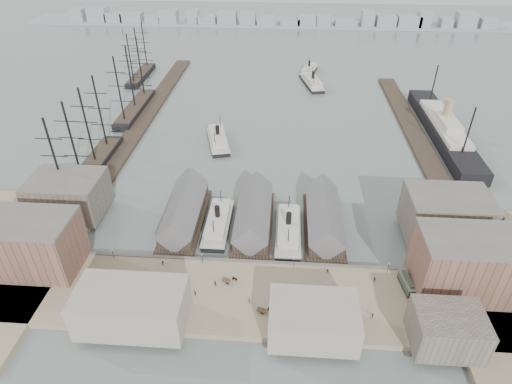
# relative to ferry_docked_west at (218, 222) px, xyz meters

# --- Properties ---
(ground) EXTENTS (900.00, 900.00, 0.00)m
(ground) POSITION_rel_ferry_docked_west_xyz_m (13.00, -14.31, -2.40)
(ground) COLOR #586662
(ground) RESTS_ON ground
(quay) EXTENTS (180.00, 30.00, 2.00)m
(quay) POSITION_rel_ferry_docked_west_xyz_m (13.00, -34.31, -1.40)
(quay) COLOR #8A7B5D
(quay) RESTS_ON ground
(seawall) EXTENTS (180.00, 1.20, 2.30)m
(seawall) POSITION_rel_ferry_docked_west_xyz_m (13.00, -19.51, -1.25)
(seawall) COLOR #59544C
(seawall) RESTS_ON ground
(west_wharf) EXTENTS (10.00, 220.00, 1.60)m
(west_wharf) POSITION_rel_ferry_docked_west_xyz_m (-55.00, 85.69, -1.60)
(west_wharf) COLOR #2D231C
(west_wharf) RESTS_ON ground
(east_wharf) EXTENTS (10.00, 180.00, 1.60)m
(east_wharf) POSITION_rel_ferry_docked_west_xyz_m (91.00, 75.69, -1.60)
(east_wharf) COLOR #2D231C
(east_wharf) RESTS_ON ground
(ferry_shed_west) EXTENTS (14.00, 42.00, 12.60)m
(ferry_shed_west) POSITION_rel_ferry_docked_west_xyz_m (-13.00, 2.56, 2.24)
(ferry_shed_west) COLOR #2D231C
(ferry_shed_west) RESTS_ON ground
(ferry_shed_center) EXTENTS (14.00, 42.00, 12.60)m
(ferry_shed_center) POSITION_rel_ferry_docked_west_xyz_m (13.00, 2.56, 2.24)
(ferry_shed_center) COLOR #2D231C
(ferry_shed_center) RESTS_ON ground
(ferry_shed_east) EXTENTS (14.00, 42.00, 12.60)m
(ferry_shed_east) POSITION_rel_ferry_docked_west_xyz_m (39.00, 2.56, 2.24)
(ferry_shed_east) COLOR #2D231C
(ferry_shed_east) RESTS_ON ground
(warehouse_west_front) EXTENTS (32.00, 18.00, 18.00)m
(warehouse_west_front) POSITION_rel_ferry_docked_west_xyz_m (-57.00, -26.31, 8.60)
(warehouse_west_front) COLOR brown
(warehouse_west_front) RESTS_ON west_land
(warehouse_west_back) EXTENTS (26.00, 20.00, 14.00)m
(warehouse_west_back) POSITION_rel_ferry_docked_west_xyz_m (-57.00, 3.69, 6.60)
(warehouse_west_back) COLOR #60564C
(warehouse_west_back) RESTS_ON west_land
(warehouse_east_front) EXTENTS (30.00, 18.00, 19.00)m
(warehouse_east_front) POSITION_rel_ferry_docked_west_xyz_m (79.00, -26.31, 9.10)
(warehouse_east_front) COLOR brown
(warehouse_east_front) RESTS_ON east_land
(warehouse_east_back) EXTENTS (28.00, 20.00, 15.00)m
(warehouse_east_back) POSITION_rel_ferry_docked_west_xyz_m (81.00, 0.69, 7.10)
(warehouse_east_back) COLOR #60564C
(warehouse_east_back) RESTS_ON east_land
(street_bldg_center) EXTENTS (24.00, 16.00, 10.00)m
(street_bldg_center) POSITION_rel_ferry_docked_west_xyz_m (33.00, -46.31, 4.60)
(street_bldg_center) COLOR gray
(street_bldg_center) RESTS_ON quay
(street_bldg_west) EXTENTS (30.00, 16.00, 12.00)m
(street_bldg_west) POSITION_rel_ferry_docked_west_xyz_m (-17.00, -46.31, 5.60)
(street_bldg_west) COLOR gray
(street_bldg_west) RESTS_ON quay
(street_bldg_east) EXTENTS (18.00, 14.00, 11.00)m
(street_bldg_east) POSITION_rel_ferry_docked_west_xyz_m (68.00, -47.31, 5.10)
(street_bldg_east) COLOR #60564C
(street_bldg_east) RESTS_ON quay
(lamp_post_far_w) EXTENTS (0.44, 0.44, 3.92)m
(lamp_post_far_w) POSITION_rel_ferry_docked_west_xyz_m (-32.00, -21.31, 2.31)
(lamp_post_far_w) COLOR black
(lamp_post_far_w) RESTS_ON quay
(lamp_post_near_w) EXTENTS (0.44, 0.44, 3.92)m
(lamp_post_near_w) POSITION_rel_ferry_docked_west_xyz_m (-2.00, -21.31, 2.31)
(lamp_post_near_w) COLOR black
(lamp_post_near_w) RESTS_ON quay
(lamp_post_near_e) EXTENTS (0.44, 0.44, 3.92)m
(lamp_post_near_e) POSITION_rel_ferry_docked_west_xyz_m (28.00, -21.31, 2.31)
(lamp_post_near_e) COLOR black
(lamp_post_near_e) RESTS_ON quay
(lamp_post_far_e) EXTENTS (0.44, 0.44, 3.92)m
(lamp_post_far_e) POSITION_rel_ferry_docked_west_xyz_m (58.00, -21.31, 2.31)
(lamp_post_far_e) COLOR black
(lamp_post_far_e) RESTS_ON quay
(far_shore) EXTENTS (500.00, 40.00, 15.72)m
(far_shore) POSITION_rel_ferry_docked_west_xyz_m (10.93, 319.83, 1.50)
(far_shore) COLOR gray
(far_shore) RESTS_ON ground
(ferry_docked_west) EXTENTS (8.61, 28.69, 10.25)m
(ferry_docked_west) POSITION_rel_ferry_docked_west_xyz_m (0.00, 0.00, 0.00)
(ferry_docked_west) COLOR black
(ferry_docked_west) RESTS_ON ground
(ferry_docked_east) EXTENTS (8.92, 29.74, 10.62)m
(ferry_docked_east) POSITION_rel_ferry_docked_west_xyz_m (26.00, -2.56, 0.09)
(ferry_docked_east) COLOR black
(ferry_docked_east) RESTS_ON ground
(ferry_open_near) EXTENTS (16.04, 30.73, 10.52)m
(ferry_open_near) POSITION_rel_ferry_docked_west_xyz_m (-9.71, 66.39, 0.06)
(ferry_open_near) COLOR black
(ferry_open_near) RESTS_ON ground
(ferry_open_mid) EXTENTS (15.32, 30.47, 10.44)m
(ferry_open_mid) POSITION_rel_ferry_docked_west_xyz_m (40.65, 151.64, 0.05)
(ferry_open_mid) COLOR black
(ferry_open_mid) RESTS_ON ground
(ferry_open_far) EXTENTS (14.24, 26.09, 8.93)m
(ferry_open_far) POSITION_rel_ferry_docked_west_xyz_m (39.07, 179.25, -0.31)
(ferry_open_far) COLOR black
(ferry_open_far) RESTS_ON ground
(sailing_ship_near) EXTENTS (9.24, 63.63, 37.97)m
(sailing_ship_near) POSITION_rel_ferry_docked_west_xyz_m (-61.87, 31.97, 0.39)
(sailing_ship_near) COLOR black
(sailing_ship_near) RESTS_ON ground
(sailing_ship_mid) EXTENTS (9.18, 53.06, 37.76)m
(sailing_ship_mid) POSITION_rel_ferry_docked_west_xyz_m (-62.89, 101.80, 0.30)
(sailing_ship_mid) COLOR black
(sailing_ship_mid) RESTS_ON ground
(sailing_ship_far) EXTENTS (8.13, 45.15, 33.41)m
(sailing_ship_far) POSITION_rel_ferry_docked_west_xyz_m (-76.82, 159.37, 0.01)
(sailing_ship_far) COLOR black
(sailing_ship_far) RESTS_ON ground
(ocean_steamer) EXTENTS (13.38, 97.77, 19.55)m
(ocean_steamer) POSITION_rel_ferry_docked_west_xyz_m (105.00, 83.57, 1.80)
(ocean_steamer) COLOR black
(ocean_steamer) RESTS_ON ground
(tram) EXTENTS (3.82, 9.82, 3.40)m
(tram) POSITION_rel_ferry_docked_west_xyz_m (62.42, -27.62, 1.34)
(tram) COLOR black
(tram) RESTS_ON quay
(horse_cart_left) EXTENTS (4.71, 3.33, 1.53)m
(horse_cart_left) POSITION_rel_ferry_docked_west_xyz_m (-34.39, -31.76, 0.39)
(horse_cart_left) COLOR black
(horse_cart_left) RESTS_ON quay
(horse_cart_center) EXTENTS (5.02, 2.81, 1.70)m
(horse_cart_center) POSITION_rel_ferry_docked_west_xyz_m (8.82, -29.01, 0.45)
(horse_cart_center) COLOR black
(horse_cart_center) RESTS_ON quay
(horse_cart_right) EXTENTS (4.74, 2.89, 1.44)m
(horse_cart_right) POSITION_rel_ferry_docked_west_xyz_m (20.26, -39.88, 0.36)
(horse_cart_right) COLOR black
(horse_cart_right) RESTS_ON quay
(pedestrian_0) EXTENTS (0.69, 0.58, 1.62)m
(pedestrian_0) POSITION_rel_ferry_docked_west_xyz_m (-28.34, -30.22, 0.41)
(pedestrian_0) COLOR black
(pedestrian_0) RESTS_ON quay
(pedestrian_1) EXTENTS (1.05, 0.98, 1.73)m
(pedestrian_1) POSITION_rel_ferry_docked_west_xyz_m (-34.01, -34.48, 0.46)
(pedestrian_1) COLOR black
(pedestrian_1) RESTS_ON quay
(pedestrian_2) EXTENTS (1.20, 1.28, 1.74)m
(pedestrian_2) POSITION_rel_ferry_docked_west_xyz_m (-14.78, -23.25, 0.47)
(pedestrian_2) COLOR black
(pedestrian_2) RESTS_ON quay
(pedestrian_3) EXTENTS (1.04, 0.85, 1.65)m
(pedestrian_3) POSITION_rel_ferry_docked_west_xyz_m (-1.83, -35.27, 0.42)
(pedestrian_3) COLOR black
(pedestrian_3) RESTS_ON quay
(pedestrian_4) EXTENTS (1.00, 0.93, 1.72)m
(pedestrian_4) POSITION_rel_ferry_docked_west_xyz_m (3.70, -30.90, 0.46)
(pedestrian_4) COLOR black
(pedestrian_4) RESTS_ON quay
(pedestrian_5) EXTENTS (0.48, 0.65, 1.77)m
(pedestrian_5) POSITION_rel_ferry_docked_west_xyz_m (14.77, -37.12, 0.48)
(pedestrian_5) COLOR black
(pedestrian_5) RESTS_ON quay
(pedestrian_6) EXTENTS (0.96, 0.85, 1.64)m
(pedestrian_6) POSITION_rel_ferry_docked_west_xyz_m (38.85, -22.97, 0.42)
(pedestrian_6) COLOR black
(pedestrian_6) RESTS_ON quay
(pedestrian_7) EXTENTS (1.32, 1.06, 1.78)m
(pedestrian_7) POSITION_rel_ferry_docked_west_xyz_m (50.29, -40.21, 0.49)
(pedestrian_7) COLOR black
(pedestrian_7) RESTS_ON quay
(pedestrian_8) EXTENTS (0.95, 1.13, 1.81)m
(pedestrian_8) POSITION_rel_ferry_docked_west_xyz_m (53.23, -25.60, 0.50)
(pedestrian_8) COLOR black
(pedestrian_8) RESTS_ON quay
(pedestrian_9) EXTENTS (0.81, 0.53, 1.63)m
(pedestrian_9) POSITION_rel_ferry_docked_west_xyz_m (62.77, -33.90, 0.41)
(pedestrian_9) COLOR black
(pedestrian_9) RESTS_ON quay
(pedestrian_10) EXTENTS (0.90, 0.67, 1.67)m
(pedestrian_10) POSITION_rel_ferry_docked_west_xyz_m (-16.88, -40.53, 0.44)
(pedestrian_10) COLOR black
(pedestrian_10) RESTS_ON quay
(pedestrian_11) EXTENTS (1.02, 1.08, 1.77)m
(pedestrian_11) POSITION_rel_ferry_docked_west_xyz_m (-32.52, -32.06, 0.48)
(pedestrian_11) COLOR black
(pedestrian_11) RESTS_ON quay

